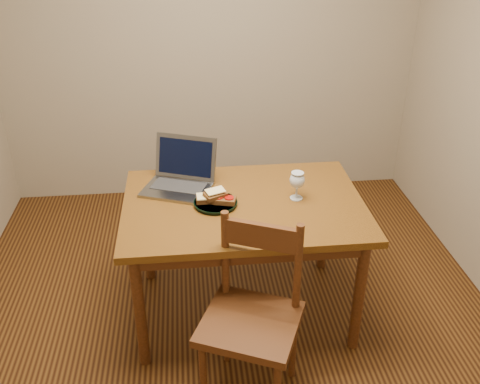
{
  "coord_description": "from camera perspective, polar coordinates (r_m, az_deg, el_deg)",
  "views": [
    {
      "loc": [
        -0.19,
        -2.44,
        2.18
      ],
      "look_at": [
        0.07,
        0.06,
        0.8
      ],
      "focal_mm": 40.0,
      "sensor_mm": 36.0,
      "label": 1
    }
  ],
  "objects": [
    {
      "name": "sandwich_top",
      "position": [
        2.84,
        -2.65,
        -0.19
      ],
      "size": [
        0.14,
        0.11,
        0.04
      ],
      "primitive_type": null,
      "rotation": [
        0.0,
        0.0,
        0.46
      ],
      "color": "#381E0C",
      "rests_on": "plate"
    },
    {
      "name": "laptop",
      "position": [
        3.05,
        -6.33,
        1.9
      ],
      "size": [
        0.46,
        0.44,
        0.26
      ],
      "rotation": [
        0.0,
        0.0,
        -0.37
      ],
      "color": "slate",
      "rests_on": "table"
    },
    {
      "name": "table",
      "position": [
        2.93,
        0.39,
        -2.56
      ],
      "size": [
        1.3,
        0.9,
        0.74
      ],
      "color": "#45280B",
      "rests_on": "floor"
    },
    {
      "name": "chair",
      "position": [
        2.54,
        1.28,
        -12.52
      ],
      "size": [
        0.57,
        0.56,
        0.47
      ],
      "rotation": [
        0.0,
        0.0,
        -0.42
      ],
      "color": "#371D0B",
      "rests_on": "floor"
    },
    {
      "name": "sandwich_cheese",
      "position": [
        2.86,
        -3.43,
        -0.63
      ],
      "size": [
        0.13,
        0.07,
        0.04
      ],
      "primitive_type": null,
      "rotation": [
        0.0,
        0.0,
        -0.0
      ],
      "color": "#381E0C",
      "rests_on": "plate"
    },
    {
      "name": "sandwich_tomato",
      "position": [
        2.84,
        -1.71,
        -0.77
      ],
      "size": [
        0.14,
        0.1,
        0.04
      ],
      "primitive_type": null,
      "rotation": [
        0.0,
        0.0,
        -0.25
      ],
      "color": "#381E0C",
      "rests_on": "plate"
    },
    {
      "name": "back_wall",
      "position": [
        4.15,
        -3.4,
        16.5
      ],
      "size": [
        3.2,
        0.02,
        2.6
      ],
      "primitive_type": "cube",
      "color": "gray",
      "rests_on": "floor"
    },
    {
      "name": "front_wall",
      "position": [
        1.22,
        5.02,
        -17.37
      ],
      "size": [
        3.2,
        0.02,
        2.6
      ],
      "primitive_type": "cube",
      "color": "gray",
      "rests_on": "floor"
    },
    {
      "name": "plate",
      "position": [
        2.86,
        -2.62,
        -1.21
      ],
      "size": [
        0.24,
        0.24,
        0.02
      ],
      "primitive_type": "cylinder",
      "color": "black",
      "rests_on": "table"
    },
    {
      "name": "floor",
      "position": [
        3.28,
        -1.19,
        -13.05
      ],
      "size": [
        3.2,
        3.2,
        0.02
      ],
      "primitive_type": "cube",
      "color": "black",
      "rests_on": "ground"
    },
    {
      "name": "milk_glass",
      "position": [
        2.9,
        6.09,
        0.69
      ],
      "size": [
        0.08,
        0.08,
        0.16
      ],
      "primitive_type": null,
      "color": "white",
      "rests_on": "table"
    }
  ]
}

